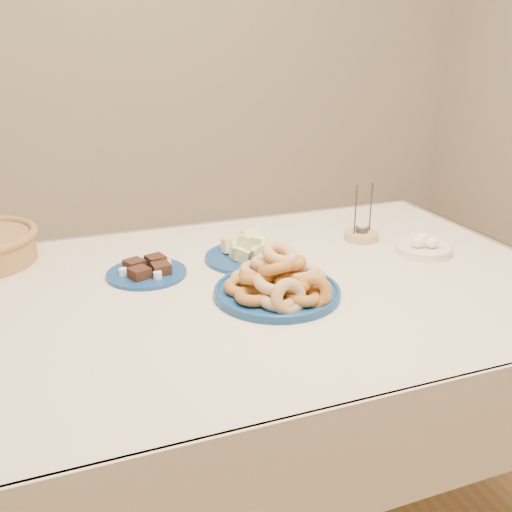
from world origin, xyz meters
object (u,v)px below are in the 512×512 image
object	(u,v)px
dining_table	(249,321)
donut_platter	(279,283)
egg_bowl	(423,247)
melon_plate	(249,252)
brownie_plate	(147,271)
candle_holder	(361,234)

from	to	relation	value
dining_table	donut_platter	bearing A→B (deg)	-64.27
egg_bowl	dining_table	bearing A→B (deg)	-176.34
melon_plate	dining_table	bearing A→B (deg)	-109.92
brownie_plate	candle_holder	xyz separation A→B (m)	(0.70, 0.05, 0.01)
egg_bowl	melon_plate	bearing A→B (deg)	165.31
melon_plate	candle_holder	size ratio (longest dim) A/B	1.46
dining_table	melon_plate	distance (m)	0.22
brownie_plate	melon_plate	bearing A→B (deg)	1.85
donut_platter	egg_bowl	distance (m)	0.54
dining_table	egg_bowl	size ratio (longest dim) A/B	8.62
donut_platter	candle_holder	distance (m)	0.51
donut_platter	egg_bowl	xyz separation A→B (m)	(0.53, 0.13, -0.02)
melon_plate	candle_holder	bearing A→B (deg)	5.65
melon_plate	egg_bowl	world-z (taller)	melon_plate
melon_plate	egg_bowl	size ratio (longest dim) A/B	1.34
dining_table	donut_platter	distance (m)	0.18
donut_platter	candle_holder	xyz separation A→B (m)	(0.42, 0.30, -0.02)
dining_table	candle_holder	distance (m)	0.52
donut_platter	egg_bowl	world-z (taller)	donut_platter
dining_table	donut_platter	size ratio (longest dim) A/B	5.30
donut_platter	brownie_plate	bearing A→B (deg)	138.26
egg_bowl	candle_holder	bearing A→B (deg)	122.74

